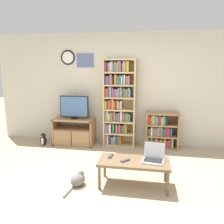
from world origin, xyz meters
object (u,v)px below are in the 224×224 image
bookshelf_short (160,131)px  cat (78,179)px  television (74,107)px  bookshelf_tall (118,103)px  remote_near_laptop (111,156)px  penguin_figurine (43,140)px  remote_far_from_laptop (125,161)px  coffee_table (134,163)px  laptop (154,156)px  tv_stand (74,131)px

bookshelf_short → cat: size_ratio=1.58×
television → bookshelf_tall: size_ratio=0.34×
remote_near_laptop → penguin_figurine: bearing=152.2°
bookshelf_short → remote_near_laptop: (-0.86, -1.69, 0.03)m
cat → bookshelf_short: bearing=85.9°
remote_far_from_laptop → penguin_figurine: (-2.12, 1.50, -0.29)m
penguin_figurine → bookshelf_short: bearing=6.7°
bookshelf_short → penguin_figurine: (-2.73, -0.32, -0.26)m
coffee_table → remote_far_from_laptop: 0.15m
bookshelf_short → laptop: (-0.19, -1.72, 0.08)m
laptop → remote_far_from_laptop: (-0.42, -0.10, -0.05)m
bookshelf_tall → cat: 2.16m
television → coffee_table: television is taller
remote_far_from_laptop → cat: size_ratio=0.28×
bookshelf_short → tv_stand: bearing=-176.6°
laptop → penguin_figurine: (-2.54, 1.40, -0.34)m
laptop → cat: laptop is taller
tv_stand → laptop: 2.44m
television → laptop: size_ratio=1.92×
laptop → cat: 1.23m
bookshelf_tall → remote_near_laptop: (0.13, -1.69, -0.59)m
television → bookshelf_short: television is taller
television → remote_far_from_laptop: television is taller
coffee_table → laptop: bearing=10.7°
laptop → coffee_table: bearing=-160.9°
coffee_table → laptop: 0.32m
remote_near_laptop → remote_far_from_laptop: bearing=-19.4°
laptop → remote_far_from_laptop: bearing=-158.5°
bookshelf_short → penguin_figurine: bookshelf_short is taller
bookshelf_tall → penguin_figurine: bearing=-169.5°
television → bookshelf_short: size_ratio=0.82×
bookshelf_short → remote_far_from_laptop: bearing=-108.6°
remote_near_laptop → remote_far_from_laptop: 0.28m
bookshelf_tall → coffee_table: (0.50, -1.78, -0.65)m
bookshelf_tall → penguin_figurine: size_ratio=6.83×
bookshelf_short → cat: bearing=-124.8°
remote_near_laptop → penguin_figurine: size_ratio=0.56×
television → bookshelf_tall: 1.03m
bookshelf_short → cat: 2.36m
bookshelf_tall → remote_near_laptop: bookshelf_tall is taller
tv_stand → coffee_table: bearing=-47.0°
laptop → television: bearing=146.9°
television → remote_near_laptop: bearing=-54.0°
bookshelf_short → penguin_figurine: bearing=-173.3°
remote_far_from_laptop → cat: (-0.72, -0.10, -0.32)m
cat → penguin_figurine: (-1.39, 1.60, 0.03)m
cat → penguin_figurine: size_ratio=1.77×
television → penguin_figurine: bearing=-164.1°
remote_near_laptop → cat: bearing=-145.3°
bookshelf_tall → bookshelf_short: 1.16m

